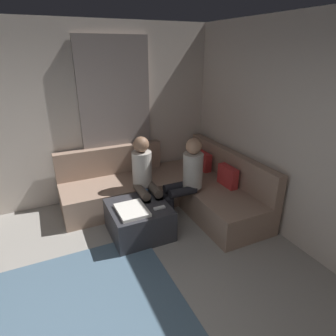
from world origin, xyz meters
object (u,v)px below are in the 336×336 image
object	(u,v)px
ottoman	(139,220)
game_remote	(159,208)
sectional_couch	(170,189)
coffee_mug	(145,193)
person_on_couch_back	(187,176)
person_on_couch_side	(145,176)

from	to	relation	value
ottoman	game_remote	bearing A→B (deg)	50.71
sectional_couch	ottoman	bearing A→B (deg)	-53.89
sectional_couch	coffee_mug	distance (m)	0.63
ottoman	game_remote	xyz separation A→B (m)	(0.18, 0.22, 0.22)
sectional_couch	person_on_couch_back	distance (m)	0.57
sectional_couch	game_remote	bearing A→B (deg)	-34.83
coffee_mug	person_on_couch_side	bearing A→B (deg)	160.15
sectional_couch	game_remote	distance (m)	0.86
coffee_mug	game_remote	xyz separation A→B (m)	(0.40, 0.04, -0.04)
sectional_couch	coffee_mug	xyz separation A→B (m)	(0.29, -0.52, 0.19)
coffee_mug	person_on_couch_side	world-z (taller)	person_on_couch_side
ottoman	coffee_mug	bearing A→B (deg)	140.71
ottoman	game_remote	world-z (taller)	game_remote
coffee_mug	person_on_couch_back	bearing A→B (deg)	77.56
ottoman	person_on_couch_side	size ratio (longest dim) A/B	0.63
sectional_couch	ottoman	world-z (taller)	sectional_couch
sectional_couch	person_on_couch_back	size ratio (longest dim) A/B	2.12
game_remote	ottoman	bearing A→B (deg)	-129.29
game_remote	coffee_mug	bearing A→B (deg)	-174.29
person_on_couch_back	game_remote	bearing A→B (deg)	116.97
coffee_mug	sectional_couch	bearing A→B (deg)	119.21
ottoman	game_remote	distance (m)	0.36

